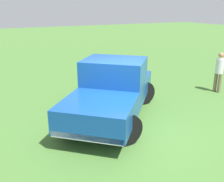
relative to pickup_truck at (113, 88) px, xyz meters
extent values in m
plane|color=#477533|center=(-0.11, -0.93, -0.96)|extent=(80.00, 80.00, 0.00)
cylinder|color=black|center=(-0.54, -1.71, -0.54)|extent=(0.84, 0.22, 0.84)
cylinder|color=black|center=(-1.67, -0.64, -0.54)|extent=(0.84, 0.22, 0.84)
cylinder|color=black|center=(1.51, 0.47, -0.54)|extent=(0.84, 0.22, 0.84)
cylinder|color=black|center=(0.37, 1.53, -0.54)|extent=(0.84, 0.22, 0.84)
cube|color=#144799|center=(-1.04, -1.11, -0.20)|extent=(2.63, 2.63, 0.64)
cube|color=#144799|center=(0.11, 0.12, 0.18)|extent=(2.37, 2.36, 1.40)
cube|color=slate|center=(0.11, 0.12, 0.62)|extent=(2.11, 2.09, 0.48)
cube|color=#144799|center=(0.75, 0.80, -0.22)|extent=(2.88, 2.90, 0.60)
cube|color=silver|center=(-1.64, -1.74, -0.46)|extent=(1.38, 1.31, 0.16)
cylinder|color=#7A6B51|center=(4.98, 0.26, -0.56)|extent=(0.14, 0.14, 0.79)
cylinder|color=#7A6B51|center=(4.99, 0.06, -0.56)|extent=(0.14, 0.14, 0.79)
cylinder|color=silver|center=(4.99, 0.16, 0.13)|extent=(0.34, 0.34, 0.60)
sphere|color=#A87A56|center=(4.99, 0.16, 0.58)|extent=(0.22, 0.22, 0.22)
camera|label=1|loc=(-3.62, -6.66, 2.41)|focal=41.01mm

